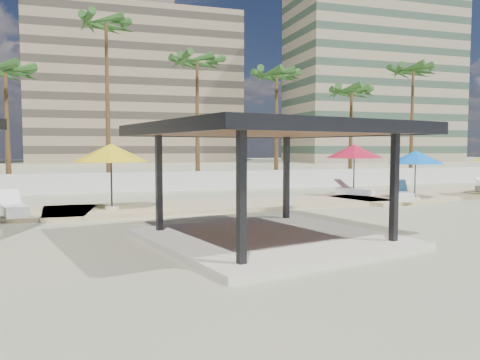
{
  "coord_description": "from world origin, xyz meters",
  "views": [
    {
      "loc": [
        -3.93,
        -13.75,
        2.76
      ],
      "look_at": [
        1.86,
        4.79,
        1.4
      ],
      "focal_mm": 35.0,
      "sensor_mm": 36.0,
      "label": 1
    }
  ],
  "objects_px": {
    "lounger_b": "(401,195)",
    "lounger_c": "(354,191)",
    "lounger_a": "(13,209)",
    "umbrella_c": "(354,151)",
    "pavilion_central": "(270,172)"
  },
  "relations": [
    {
      "from": "lounger_b",
      "to": "lounger_c",
      "type": "xyz_separation_m",
      "value": [
        -0.89,
        2.95,
        -0.03
      ]
    },
    {
      "from": "lounger_a",
      "to": "lounger_b",
      "type": "distance_m",
      "value": 17.51
    },
    {
      "from": "lounger_a",
      "to": "umbrella_c",
      "type": "bearing_deg",
      "value": -96.27
    },
    {
      "from": "pavilion_central",
      "to": "lounger_c",
      "type": "distance_m",
      "value": 13.32
    },
    {
      "from": "pavilion_central",
      "to": "umbrella_c",
      "type": "relative_size",
      "value": 2.2
    },
    {
      "from": "umbrella_c",
      "to": "lounger_c",
      "type": "distance_m",
      "value": 2.16
    },
    {
      "from": "pavilion_central",
      "to": "lounger_b",
      "type": "bearing_deg",
      "value": 21.87
    },
    {
      "from": "lounger_a",
      "to": "lounger_b",
      "type": "height_order",
      "value": "lounger_b"
    },
    {
      "from": "lounger_a",
      "to": "lounger_b",
      "type": "bearing_deg",
      "value": -106.36
    },
    {
      "from": "umbrella_c",
      "to": "lounger_c",
      "type": "relative_size",
      "value": 1.73
    },
    {
      "from": "pavilion_central",
      "to": "umbrella_c",
      "type": "height_order",
      "value": "pavilion_central"
    },
    {
      "from": "lounger_a",
      "to": "lounger_c",
      "type": "distance_m",
      "value": 16.88
    },
    {
      "from": "umbrella_c",
      "to": "lounger_a",
      "type": "xyz_separation_m",
      "value": [
        -16.6,
        -2.95,
        -2.14
      ]
    },
    {
      "from": "pavilion_central",
      "to": "lounger_b",
      "type": "distance_m",
      "value": 12.01
    },
    {
      "from": "lounger_a",
      "to": "lounger_c",
      "type": "relative_size",
      "value": 1.16
    }
  ]
}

